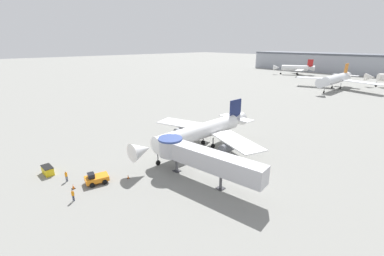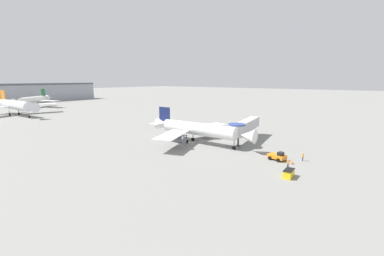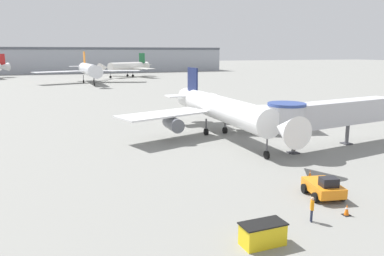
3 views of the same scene
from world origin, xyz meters
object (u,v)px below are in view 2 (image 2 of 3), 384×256
at_px(main_airplane, 196,129).
at_px(jet_bridge, 244,127).
at_px(background_jet_orange_tail, 15,105).
at_px(service_container_yellow, 289,173).
at_px(traffic_cone_starboard_wing, 220,135).
at_px(traffic_cone_apron_front, 293,162).
at_px(background_jet_green_tail, 33,100).
at_px(pushback_tug_orange, 277,156).
at_px(traffic_cone_near_nose, 261,153).
at_px(ground_crew_wing_walker, 303,156).
at_px(ground_crew_marshaller, 288,163).

bearing_deg(main_airplane, jet_bridge, -46.99).
distance_m(main_airplane, background_jet_orange_tail, 95.53).
xyz_separation_m(service_container_yellow, traffic_cone_starboard_wing, (20.19, 25.81, -0.35)).
xyz_separation_m(traffic_cone_apron_front, background_jet_green_tail, (12.11, 149.98, 4.25)).
height_order(service_container_yellow, background_jet_orange_tail, background_jet_orange_tail).
xyz_separation_m(main_airplane, background_jet_green_tail, (10.23, 124.88, 0.92)).
bearing_deg(background_jet_orange_tail, main_airplane, -86.79).
xyz_separation_m(traffic_cone_starboard_wing, background_jet_orange_tail, (-19.53, 95.95, 4.57)).
height_order(pushback_tug_orange, background_jet_green_tail, background_jet_green_tail).
bearing_deg(background_jet_orange_tail, traffic_cone_starboard_wing, -80.57).
xyz_separation_m(pushback_tug_orange, traffic_cone_starboard_wing, (11.92, 20.98, -0.46)).
distance_m(traffic_cone_near_nose, background_jet_orange_tail, 113.06).
xyz_separation_m(traffic_cone_near_nose, ground_crew_wing_walker, (0.49, -8.70, 0.66)).
height_order(pushback_tug_orange, traffic_cone_starboard_wing, pushback_tug_orange).
height_order(traffic_cone_near_nose, background_jet_orange_tail, background_jet_orange_tail).
bearing_deg(traffic_cone_starboard_wing, pushback_tug_orange, -119.61).
relative_size(traffic_cone_starboard_wing, ground_crew_marshaller, 0.41).
height_order(traffic_cone_apron_front, ground_crew_marshaller, ground_crew_marshaller).
height_order(service_container_yellow, traffic_cone_near_nose, service_container_yellow).
relative_size(service_container_yellow, background_jet_green_tail, 0.11).
relative_size(service_container_yellow, traffic_cone_starboard_wing, 3.85).
bearing_deg(background_jet_orange_tail, traffic_cone_near_nose, -87.16).
distance_m(jet_bridge, traffic_cone_starboard_wing, 9.41).
height_order(traffic_cone_starboard_wing, traffic_cone_apron_front, traffic_cone_apron_front).
height_order(jet_bridge, background_jet_orange_tail, background_jet_orange_tail).
relative_size(main_airplane, jet_bridge, 1.56).
distance_m(jet_bridge, background_jet_green_tail, 134.17).
bearing_deg(jet_bridge, ground_crew_marshaller, -140.27).
bearing_deg(pushback_tug_orange, traffic_cone_starboard_wing, 71.84).
relative_size(main_airplane, traffic_cone_starboard_wing, 41.22).
bearing_deg(ground_crew_wing_walker, background_jet_green_tail, -130.35).
xyz_separation_m(traffic_cone_apron_front, ground_crew_marshaller, (-2.94, 0.01, 0.62)).
distance_m(ground_crew_wing_walker, background_jet_orange_tail, 121.74).
bearing_deg(service_container_yellow, traffic_cone_near_nose, 41.67).
relative_size(main_airplane, ground_crew_marshaller, 16.90).
relative_size(pushback_tug_orange, background_jet_orange_tail, 0.10).
bearing_deg(service_container_yellow, traffic_cone_starboard_wing, 51.96).
bearing_deg(background_jet_green_tail, traffic_cone_apron_front, -39.13).
relative_size(traffic_cone_apron_front, background_jet_orange_tail, 0.02).
xyz_separation_m(pushback_tug_orange, background_jet_green_tail, (11.42, 146.69, 3.84)).
bearing_deg(main_airplane, service_container_yellow, -110.52).
bearing_deg(jet_bridge, background_jet_green_tail, 80.26).
relative_size(main_airplane, traffic_cone_apron_front, 36.24).
bearing_deg(jet_bridge, ground_crew_wing_walker, -123.42).
bearing_deg(traffic_cone_apron_front, ground_crew_marshaller, 179.82).
xyz_separation_m(background_jet_green_tail, background_jet_orange_tail, (-19.04, -29.76, 0.27)).
height_order(main_airplane, pushback_tug_orange, main_airplane).
xyz_separation_m(pushback_tug_orange, service_container_yellow, (-8.27, -4.83, -0.11)).
xyz_separation_m(traffic_cone_starboard_wing, ground_crew_marshaller, (-15.55, -24.25, 0.67)).
relative_size(pushback_tug_orange, traffic_cone_starboard_wing, 5.27).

